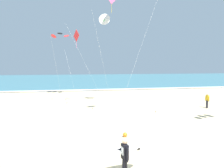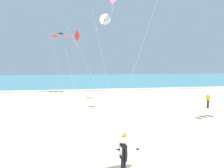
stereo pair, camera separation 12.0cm
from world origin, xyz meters
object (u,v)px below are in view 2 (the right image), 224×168
kite_arc_charcoal_near (61,35)px  kite_diamond_rose_far (112,2)px  surfer_lead (122,153)px  beach_ball (125,135)px  kite_diamond_scarlet_mid (77,38)px  kite_delta_ivory_low (105,19)px  bystander_yellow_top (208,101)px

kite_arc_charcoal_near → kite_diamond_rose_far: kite_diamond_rose_far is taller
surfer_lead → beach_ball: size_ratio=7.17×
kite_diamond_scarlet_mid → beach_ball: bearing=-77.0°
kite_arc_charcoal_near → kite_delta_ivory_low: bearing=-56.0°
surfer_lead → bystander_yellow_top: 16.81m
surfer_lead → kite_diamond_rose_far: kite_diamond_rose_far is taller
kite_delta_ivory_low → bystander_yellow_top: (10.42, -3.97, -8.82)m
bystander_yellow_top → surfer_lead: bearing=-135.4°
kite_arc_charcoal_near → beach_ball: bearing=-75.1°
bystander_yellow_top → beach_ball: 12.85m
kite_arc_charcoal_near → bystander_yellow_top: kite_arc_charcoal_near is taller
kite_arc_charcoal_near → kite_diamond_rose_far: (5.88, -9.01, 2.44)m
kite_diamond_rose_far → surfer_lead: bearing=-98.3°
kite_arc_charcoal_near → kite_diamond_rose_far: bearing=-56.9°
kite_arc_charcoal_near → kite_diamond_rose_far: 11.03m
surfer_lead → kite_arc_charcoal_near: bearing=99.0°
kite_diamond_scarlet_mid → bystander_yellow_top: size_ratio=5.42×
surfer_lead → beach_ball: (1.26, 4.72, -0.90)m
bystander_yellow_top → beach_ball: (-10.71, -7.07, -0.67)m
beach_ball → kite_diamond_rose_far: bearing=85.0°
surfer_lead → beach_ball: 4.97m
kite_arc_charcoal_near → beach_ball: kite_arc_charcoal_near is taller
kite_diamond_rose_far → beach_ball: 14.90m
bystander_yellow_top → beach_ball: size_ratio=5.68×
kite_diamond_scarlet_mid → kite_delta_ivory_low: kite_delta_ivory_low is taller
kite_diamond_scarlet_mid → bystander_yellow_top: 16.00m
kite_diamond_rose_far → beach_ball: (-0.86, -9.89, -11.12)m
kite_arc_charcoal_near → beach_ball: (5.01, -18.90, -8.68)m
kite_diamond_scarlet_mid → beach_ball: (2.81, -12.14, -7.56)m
kite_delta_ivory_low → bystander_yellow_top: size_ratio=6.48×
surfer_lead → kite_diamond_rose_far: bearing=81.7°
kite_delta_ivory_low → bystander_yellow_top: bearing=-20.9°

